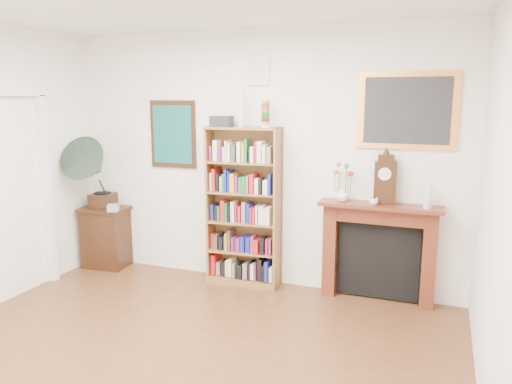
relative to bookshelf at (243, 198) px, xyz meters
The scene contains 15 objects.
room 2.37m from the bookshelf, 87.17° to the right, with size 4.51×5.01×2.81m.
door_casing 2.39m from the bookshelf, 151.50° to the right, with size 0.08×1.02×2.17m.
teal_poster 1.16m from the bookshelf, behind, with size 0.58×0.04×0.78m.
small_picture 1.38m from the bookshelf, 51.42° to the left, with size 0.26×0.04×0.30m.
gilt_painting 1.93m from the bookshelf, ahead, with size 0.95×0.04×0.75m.
bookshelf is the anchor object (origin of this frame).
side_cabinet 1.91m from the bookshelf, behind, with size 0.55×0.40×0.75m, color black.
fireplace 1.52m from the bookshelf, ahead, with size 1.22×0.30×1.03m.
gramophone 1.88m from the bookshelf, behind, with size 0.63×0.74×0.88m.
cd_stack 1.61m from the bookshelf, behind, with size 0.12×0.12×0.08m, color #B9BAC6.
mantel_clock 1.53m from the bookshelf, ahead, with size 0.23×0.15×0.49m.
flower_vase 1.09m from the bookshelf, ahead, with size 0.14×0.14×0.15m, color white.
teacup 1.41m from the bookshelf, ahead, with size 0.09×0.09×0.07m, color silver.
bottle_left 1.92m from the bookshelf, ahead, with size 0.07×0.07×0.24m, color silver.
bottle_right 1.93m from the bookshelf, ahead, with size 0.06×0.06×0.20m, color silver.
Camera 1 is at (1.89, -2.63, 2.10)m, focal length 35.00 mm.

